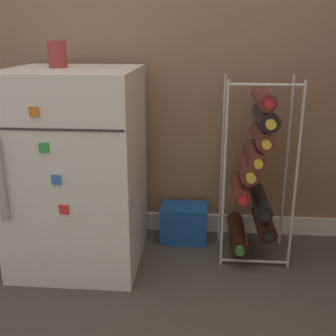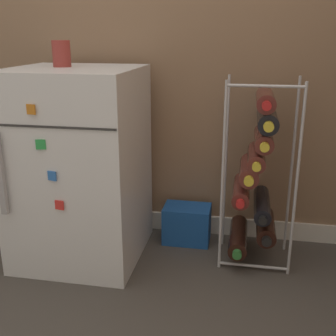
% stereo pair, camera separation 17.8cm
% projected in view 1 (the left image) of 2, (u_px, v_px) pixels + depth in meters
% --- Properties ---
extents(ground_plane, '(14.00, 14.00, 0.00)m').
position_uv_depth(ground_plane, '(124.00, 288.00, 1.66)').
color(ground_plane, '#423D38').
extents(mini_fridge, '(0.52, 0.54, 0.82)m').
position_uv_depth(mini_fridge, '(78.00, 169.00, 1.77)').
color(mini_fridge, silver).
rests_on(mini_fridge, ground_plane).
extents(wine_rack, '(0.30, 0.32, 0.79)m').
position_uv_depth(wine_rack, '(255.00, 172.00, 1.79)').
color(wine_rack, '#B2B2B7').
rests_on(wine_rack, ground_plane).
extents(soda_box, '(0.22, 0.15, 0.18)m').
position_uv_depth(soda_box, '(184.00, 223.00, 2.01)').
color(soda_box, '#194C9E').
rests_on(soda_box, ground_plane).
extents(fridge_top_cup, '(0.07, 0.07, 0.10)m').
position_uv_depth(fridge_top_cup, '(57.00, 54.00, 1.66)').
color(fridge_top_cup, maroon).
rests_on(fridge_top_cup, mini_fridge).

